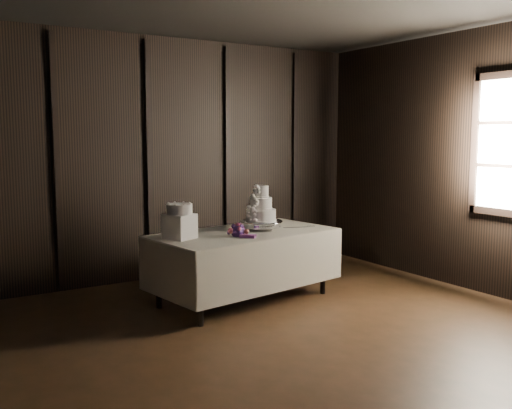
% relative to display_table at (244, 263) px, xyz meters
% --- Properties ---
extents(room, '(6.08, 7.08, 3.08)m').
position_rel_display_table_xyz_m(room, '(-0.52, -2.06, 1.08)').
color(room, black).
rests_on(room, ground).
extents(display_table, '(2.12, 1.33, 0.76)m').
position_rel_display_table_xyz_m(display_table, '(0.00, 0.00, 0.00)').
color(display_table, beige).
rests_on(display_table, ground).
extents(cake_stand, '(0.56, 0.56, 0.09)m').
position_rel_display_table_xyz_m(cake_stand, '(0.26, 0.08, 0.39)').
color(cake_stand, silver).
rests_on(cake_stand, display_table).
extents(wedding_cake, '(0.38, 0.33, 0.39)m').
position_rel_display_table_xyz_m(wedding_cake, '(0.24, 0.06, 0.59)').
color(wedding_cake, white).
rests_on(wedding_cake, cake_stand).
extents(bouquet, '(0.44, 0.44, 0.17)m').
position_rel_display_table_xyz_m(bouquet, '(-0.19, -0.18, 0.40)').
color(bouquet, '#B6405E').
rests_on(bouquet, display_table).
extents(box_pedestal, '(0.34, 0.34, 0.25)m').
position_rel_display_table_xyz_m(box_pedestal, '(-0.75, 0.01, 0.47)').
color(box_pedestal, white).
rests_on(box_pedestal, display_table).
extents(small_cake, '(0.31, 0.31, 0.10)m').
position_rel_display_table_xyz_m(small_cake, '(-0.75, 0.01, 0.65)').
color(small_cake, white).
rests_on(small_cake, box_pedestal).
extents(cake_knife, '(0.36, 0.15, 0.01)m').
position_rel_display_table_xyz_m(cake_knife, '(0.63, -0.07, 0.35)').
color(cake_knife, silver).
rests_on(cake_knife, display_table).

